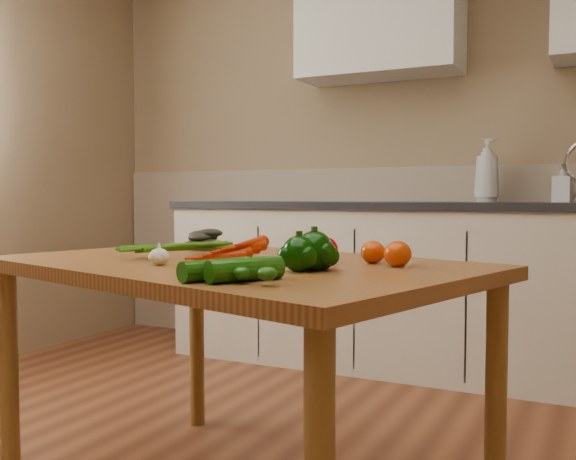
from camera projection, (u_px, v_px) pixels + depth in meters
The scene contains 17 objects.
room at pixel (150, 73), 1.66m from camera, with size 4.04×5.04×2.64m.
counter_run at pixel (426, 285), 3.40m from camera, with size 2.84×0.64×1.14m.
table at pixel (235, 289), 1.88m from camera, with size 1.57×1.22×0.74m.
soap_bottle_a at pixel (487, 170), 3.38m from camera, with size 0.13×0.13×0.34m, color silver.
soap_bottle_b at pixel (563, 183), 3.15m from camera, with size 0.08×0.09×0.19m, color silver.
soap_bottle_c at pixel (564, 187), 3.23m from camera, with size 0.12×0.12×0.15m, color silver.
carrot_bunch at pixel (217, 248), 1.90m from camera, with size 0.26×0.20×0.07m, color red, non-canonical shape.
leafy_greens at pixel (207, 236), 2.28m from camera, with size 0.20×0.18×0.10m, color black, non-canonical shape.
garlic_bulb at pixel (159, 257), 1.76m from camera, with size 0.05×0.05×0.05m, color white.
pepper_a at pixel (314, 251), 1.64m from camera, with size 0.10×0.10×0.10m, color #073202.
pepper_b at pixel (320, 254), 1.64m from camera, with size 0.08×0.08×0.08m, color #073202.
pepper_c at pixel (299, 254), 1.60m from camera, with size 0.09×0.09×0.09m, color #073202.
tomato_a at pixel (324, 250), 1.82m from camera, with size 0.08×0.08×0.07m, color #990206.
tomato_b at pixel (373, 252), 1.80m from camera, with size 0.07×0.07×0.06m, color #D53B05.
tomato_c at pixel (398, 254), 1.72m from camera, with size 0.07×0.07×0.07m, color #D53B05.
zucchini_a at pixel (245, 269), 1.42m from camera, with size 0.05×0.05×0.18m, color #104607.
zucchini_b at pixel (217, 269), 1.44m from camera, with size 0.05×0.05×0.18m, color #104607.
Camera 1 is at (1.07, -1.16, 0.93)m, focal length 40.00 mm.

